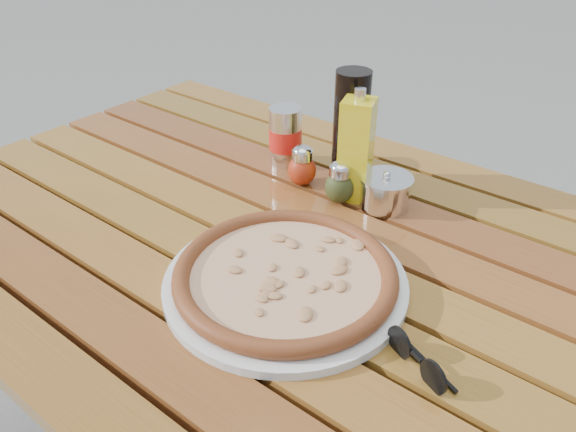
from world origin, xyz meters
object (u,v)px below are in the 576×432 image
Objects in this scene: pizza at (285,274)px; dark_bottle at (351,129)px; soda_can at (285,137)px; parmesan_tin at (385,191)px; table at (281,272)px; plate at (285,282)px; sunglasses at (417,360)px; olive_oil_cruet at (356,150)px; pepper_shaker at (302,166)px; oregano_shaker at (340,183)px.

dark_bottle reaches higher than pizza.
parmesan_tin is at bearing -5.51° from soda_can.
plate reaches higher than table.
dark_bottle reaches higher than parmesan_tin.
sunglasses is (0.23, -0.02, 0.01)m from plate.
pizza is 3.19× the size of soda_can.
olive_oil_cruet is at bearing 102.74° from plate.
soda_can is at bearing -174.26° from dark_bottle.
pepper_shaker is at bearing 166.92° from sunglasses.
soda_can is at bearing 147.94° from pepper_shaker.
pizza is at bearing -57.44° from pepper_shaker.
parmesan_tin reaches higher than plate.
plate is at bearing -73.52° from oregano_shaker.
oregano_shaker reaches higher than sunglasses.
oregano_shaker is (-0.07, 0.25, 0.02)m from pizza.
oregano_shaker is 0.11m from dark_bottle.
olive_oil_cruet is 0.09m from parmesan_tin.
pepper_shaker is at bearing 122.56° from plate.
oregano_shaker is 0.75× the size of sunglasses.
pepper_shaker is (-0.17, 0.26, 0.03)m from plate.
pizza is 1.82× the size of olive_oil_cruet.
oregano_shaker is (-0.07, 0.25, 0.03)m from plate.
table is at bearing -64.14° from pepper_shaker.
dark_bottle is at bearing 107.84° from plate.
pepper_shaker is at bearing 173.81° from oregano_shaker.
plate is 0.27m from oregano_shaker.
table is at bearing -94.70° from oregano_shaker.
pizza is at bearing -47.98° from table.
pepper_shaker is 0.12m from dark_bottle.
plate is 0.30m from olive_oil_cruet.
pepper_shaker is (-0.17, 0.26, 0.02)m from pizza.
pepper_shaker reaches higher than parmesan_tin.
oregano_shaker is at bearing 106.48° from plate.
plate is at bearing -77.26° from olive_oil_cruet.
soda_can is at bearing 128.50° from pizza.
parmesan_tin reaches higher than sunglasses.
pizza is 0.31m from pepper_shaker.
soda_can reaches higher than table.
oregano_shaker reaches higher than table.
sunglasses reaches higher than table.
dark_bottle is at bearing 132.72° from olive_oil_cruet.
parmesan_tin reaches higher than pizza.
parmesan_tin is at bearing 90.15° from plate.
oregano_shaker is 0.39× the size of olive_oil_cruet.
dark_bottle is (-0.02, 0.23, 0.19)m from table.
pizza is 0.29m from parmesan_tin.
sunglasses is at bearing -35.37° from soda_can.
olive_oil_cruet is (0.01, 0.03, 0.06)m from oregano_shaker.
table is 0.24m from parmesan_tin.
oregano_shaker is 0.08m from parmesan_tin.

